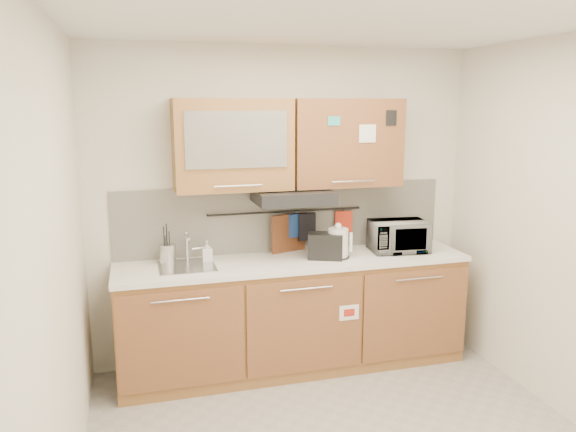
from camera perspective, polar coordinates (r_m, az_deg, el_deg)
ceiling at (r=3.23m, az=7.00°, el=19.44°), size 3.20×3.20×0.00m
wall_back at (r=4.70m, az=-0.38°, el=1.04°), size 3.20×0.00×3.20m
wall_left at (r=3.10m, az=-22.24°, el=-5.25°), size 0.00×3.00×3.00m
base_cabinet at (r=4.66m, az=0.65°, el=-10.50°), size 2.80×0.64×0.88m
countertop at (r=4.50m, az=0.67°, el=-4.66°), size 2.82×0.62×0.04m
backsplash at (r=4.71m, az=-0.34°, el=-0.18°), size 2.80×0.02×0.56m
upper_cabinets at (r=4.46m, az=0.16°, el=7.36°), size 1.82×0.37×0.70m
range_hood at (r=4.44m, az=0.47°, el=2.01°), size 0.60×0.46×0.10m
sink at (r=4.36m, az=-10.22°, el=-5.04°), size 0.42×0.40×0.26m
utensil_rail at (r=4.66m, az=-0.21°, el=0.45°), size 1.30×0.02×0.02m
utensil_crock at (r=4.44m, az=-12.13°, el=-3.78°), size 0.15×0.15×0.32m
kettle at (r=4.53m, az=5.11°, el=-2.83°), size 0.22×0.20×0.29m
toaster at (r=4.50m, az=3.84°, el=-3.03°), size 0.31×0.25×0.21m
microwave at (r=4.80m, az=11.15°, el=-2.03°), size 0.49×0.36×0.26m
soap_bottle at (r=4.44m, az=-8.23°, el=-3.58°), size 0.08×0.08×0.17m
cutting_board at (r=4.70m, az=0.05°, el=-2.21°), size 0.32×0.12×0.40m
oven_mitt at (r=4.69m, az=0.73°, el=-0.95°), size 0.12×0.08×0.20m
dark_pouch at (r=4.72m, az=1.91°, el=-1.09°), size 0.15×0.04×0.23m
pot_holder at (r=4.82m, az=5.67°, el=-0.57°), size 0.15×0.05×0.18m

